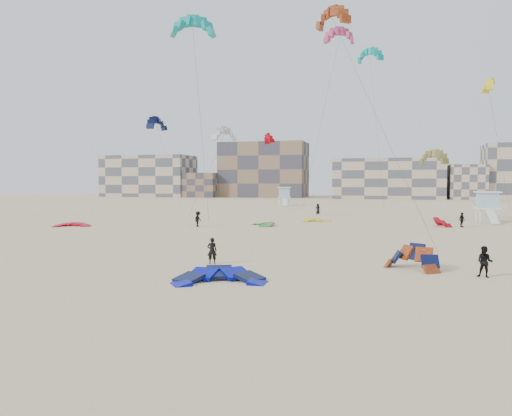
% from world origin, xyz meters
% --- Properties ---
extents(ground, '(320.00, 320.00, 0.00)m').
position_xyz_m(ground, '(0.00, 0.00, 0.00)').
color(ground, beige).
rests_on(ground, ground).
extents(kite_ground_blue, '(5.96, 6.11, 2.29)m').
position_xyz_m(kite_ground_blue, '(2.99, -3.17, 0.00)').
color(kite_ground_blue, '#0410BF').
rests_on(kite_ground_blue, ground).
extents(kite_ground_orange, '(4.52, 4.50, 3.20)m').
position_xyz_m(kite_ground_orange, '(12.46, 3.16, 0.00)').
color(kite_ground_orange, '#D54A1E').
rests_on(kite_ground_orange, ground).
extents(kite_ground_red, '(5.06, 5.19, 1.21)m').
position_xyz_m(kite_ground_red, '(-23.78, 22.23, 0.00)').
color(kite_ground_red, '#C20009').
rests_on(kite_ground_red, ground).
extents(kite_ground_green, '(5.10, 5.02, 1.44)m').
position_xyz_m(kite_ground_green, '(-3.09, 28.71, 0.00)').
color(kite_ground_green, green).
rests_on(kite_ground_green, ground).
extents(kite_ground_red_far, '(3.53, 3.42, 2.86)m').
position_xyz_m(kite_ground_red_far, '(16.84, 33.31, 0.00)').
color(kite_ground_red_far, '#C20009').
rests_on(kite_ground_red_far, ground).
extents(kite_ground_yellow, '(4.12, 4.27, 1.20)m').
position_xyz_m(kite_ground_yellow, '(1.93, 36.43, 0.00)').
color(kite_ground_yellow, '#F8FF1E').
rests_on(kite_ground_yellow, ground).
extents(kitesurfer_main, '(0.70, 0.59, 1.63)m').
position_xyz_m(kitesurfer_main, '(0.67, 2.02, 0.81)').
color(kitesurfer_main, black).
rests_on(kitesurfer_main, ground).
extents(kitesurfer_b, '(0.98, 0.88, 1.66)m').
position_xyz_m(kitesurfer_b, '(16.09, 1.69, 0.83)').
color(kitesurfer_b, black).
rests_on(kitesurfer_b, ground).
extents(kitesurfer_c, '(0.84, 1.23, 1.75)m').
position_xyz_m(kitesurfer_c, '(-9.78, 25.62, 0.87)').
color(kitesurfer_c, black).
rests_on(kitesurfer_c, ground).
extents(kitesurfer_d, '(0.79, 1.06, 1.67)m').
position_xyz_m(kitesurfer_d, '(18.84, 32.70, 0.83)').
color(kitesurfer_d, black).
rests_on(kitesurfer_d, ground).
extents(kitesurfer_e, '(0.85, 0.61, 1.63)m').
position_xyz_m(kitesurfer_e, '(0.07, 51.26, 0.82)').
color(kitesurfer_e, black).
rests_on(kitesurfer_e, ground).
extents(kite_fly_teal_a, '(5.21, 5.32, 20.80)m').
position_xyz_m(kite_fly_teal_a, '(-7.76, 19.60, 20.11)').
color(kite_fly_teal_a, '#0A9C94').
rests_on(kite_fly_teal_a, ground).
extents(kite_fly_orange, '(11.82, 28.22, 22.96)m').
position_xyz_m(kite_fly_orange, '(4.82, 28.47, 22.70)').
color(kite_fly_orange, '#D54A1E').
rests_on(kite_fly_orange, ground).
extents(kite_fly_grey, '(4.73, 10.08, 11.41)m').
position_xyz_m(kite_fly_grey, '(-10.23, 36.05, 11.20)').
color(kite_fly_grey, silver).
rests_on(kite_fly_grey, ground).
extents(kite_fly_pink, '(8.28, 7.65, 24.51)m').
position_xyz_m(kite_fly_pink, '(4.28, 41.07, 24.28)').
color(kite_fly_pink, '#BB365B').
rests_on(kite_fly_pink, ground).
extents(kite_fly_olive, '(7.46, 12.60, 8.30)m').
position_xyz_m(kite_fly_olive, '(16.27, 40.25, 8.00)').
color(kite_fly_olive, olive).
rests_on(kite_fly_olive, ground).
extents(kite_fly_yellow, '(6.20, 9.21, 17.81)m').
position_xyz_m(kite_fly_yellow, '(23.38, 45.79, 17.66)').
color(kite_fly_yellow, '#F8FF1E').
rests_on(kite_fly_yellow, ground).
extents(kite_fly_navy, '(7.27, 4.76, 14.70)m').
position_xyz_m(kite_fly_navy, '(-25.31, 46.73, 14.23)').
color(kite_fly_navy, '#0C0F3E').
rests_on(kite_fly_navy, ground).
extents(kite_fly_teal_b, '(5.35, 5.38, 25.55)m').
position_xyz_m(kite_fly_teal_b, '(7.50, 56.95, 25.35)').
color(kite_fly_teal_b, '#0A9C94').
rests_on(kite_fly_teal_b, ground).
extents(kite_fly_red, '(7.60, 4.64, 12.82)m').
position_xyz_m(kite_fly_red, '(-9.89, 59.52, 12.57)').
color(kite_fly_red, '#C20009').
rests_on(kite_fly_red, ground).
extents(lifeguard_tower_near, '(2.95, 5.40, 3.87)m').
position_xyz_m(lifeguard_tower_near, '(22.73, 40.53, 1.92)').
color(lifeguard_tower_near, white).
rests_on(lifeguard_tower_near, ground).
extents(lifeguard_tower_far, '(3.40, 5.75, 3.96)m').
position_xyz_m(lifeguard_tower_far, '(-11.03, 77.85, 1.96)').
color(lifeguard_tower_far, white).
rests_on(lifeguard_tower_far, ground).
extents(condo_west_a, '(30.00, 15.00, 14.00)m').
position_xyz_m(condo_west_a, '(-70.00, 130.00, 7.00)').
color(condo_west_a, tan).
rests_on(condo_west_a, ground).
extents(condo_west_b, '(28.00, 14.00, 18.00)m').
position_xyz_m(condo_west_b, '(-30.00, 134.00, 9.00)').
color(condo_west_b, '#7B614A').
rests_on(condo_west_b, ground).
extents(condo_mid, '(32.00, 16.00, 12.00)m').
position_xyz_m(condo_mid, '(10.00, 130.00, 6.00)').
color(condo_mid, tan).
rests_on(condo_mid, ground).
extents(condo_fill_left, '(12.00, 10.00, 8.00)m').
position_xyz_m(condo_fill_left, '(-50.00, 128.00, 4.00)').
color(condo_fill_left, '#7B614A').
rests_on(condo_fill_left, ground).
extents(condo_fill_right, '(10.00, 10.00, 10.00)m').
position_xyz_m(condo_fill_right, '(32.00, 128.00, 5.00)').
color(condo_fill_right, tan).
rests_on(condo_fill_right, ground).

